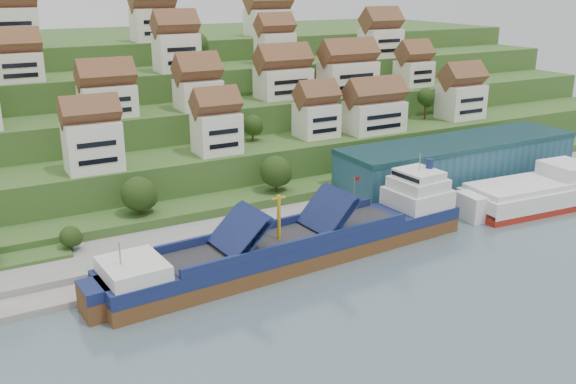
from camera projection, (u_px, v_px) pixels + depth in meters
ground at (301, 261)px, 112.97m from camera, size 300.00×300.00×0.00m
quay at (347, 211)px, 134.27m from camera, size 180.00×14.00×2.20m
hillside at (132, 106)px, 195.69m from camera, size 260.00×128.00×31.00m
hillside_village at (179, 79)px, 155.34m from camera, size 160.25×60.77×29.59m
hillside_trees at (150, 149)px, 133.22m from camera, size 142.02×60.37×31.18m
warehouse at (458, 161)px, 148.68m from camera, size 60.00×15.00×10.00m
flagpole at (354, 193)px, 127.43m from camera, size 1.28×0.16×8.00m
cargo_ship at (305, 243)px, 113.09m from camera, size 70.04×15.57×15.30m
second_ship at (539, 194)px, 139.48m from camera, size 34.34×14.65×9.74m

